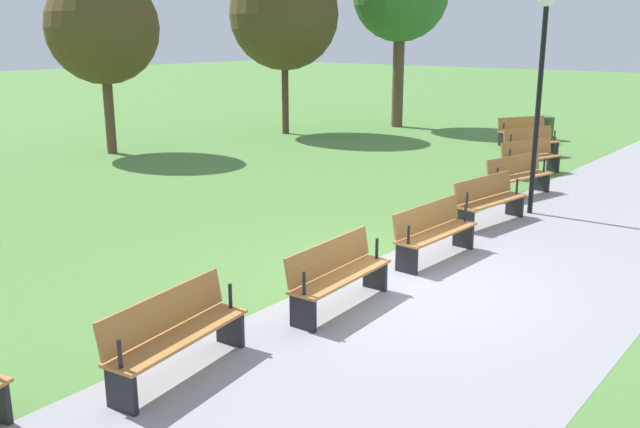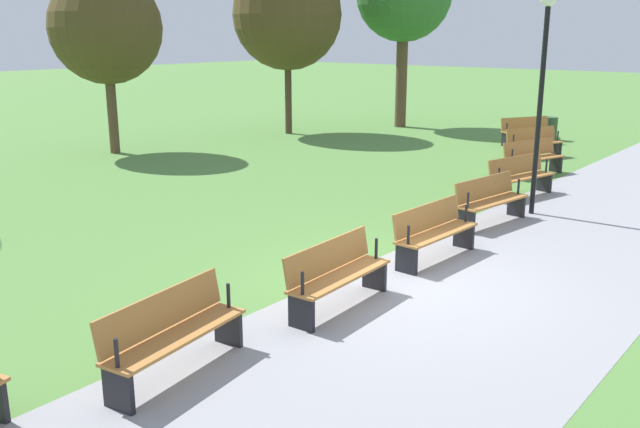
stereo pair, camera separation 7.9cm
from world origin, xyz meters
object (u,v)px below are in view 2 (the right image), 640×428
at_px(bench_6, 336,273).
at_px(tree_1, 106,28).
at_px(bench_2, 532,157).
at_px(trash_bin, 551,129).
at_px(bench_0, 527,130).
at_px(bench_1, 533,142).
at_px(bench_5, 434,231).
at_px(bench_4, 490,199).
at_px(bench_7, 172,332).
at_px(bench_3, 520,175).
at_px(lamp_post, 543,63).
at_px(tree_3, 287,15).

height_order(bench_6, tree_1, tree_1).
distance_m(bench_2, trash_bin, 6.45).
relative_size(bench_0, tree_1, 0.34).
relative_size(bench_1, bench_5, 1.01).
relative_size(bench_0, bench_2, 0.97).
distance_m(bench_4, tree_1, 12.82).
relative_size(bench_4, bench_7, 1.00).
xyz_separation_m(bench_1, bench_2, (2.38, 0.94, 0.00)).
relative_size(bench_3, trash_bin, 2.43).
relative_size(bench_3, bench_6, 1.02).
xyz_separation_m(bench_0, bench_7, (17.32, 3.28, 0.00)).
distance_m(bench_1, bench_6, 12.70).
relative_size(bench_2, bench_5, 1.02).
bearing_deg(bench_4, tree_1, -83.22).
height_order(bench_5, lamp_post, lamp_post).
height_order(bench_1, bench_4, same).
height_order(bench_4, bench_7, same).
bearing_deg(bench_6, bench_0, -169.29).
distance_m(bench_0, tree_3, 9.07).
xyz_separation_m(bench_5, tree_3, (-9.28, -11.28, 3.67)).
height_order(bench_0, bench_5, same).
relative_size(bench_5, tree_3, 0.30).
height_order(bench_3, trash_bin, bench_3).
bearing_deg(bench_5, lamp_post, -178.92).
height_order(bench_0, lamp_post, lamp_post).
xyz_separation_m(bench_1, bench_5, (9.92, 2.36, 0.00)).
xyz_separation_m(bench_7, trash_bin, (-18.83, -3.05, -0.09)).
bearing_deg(bench_7, trash_bin, -178.89).
bearing_deg(trash_bin, bench_1, 13.68).
bearing_deg(bench_2, bench_3, 34.93).
height_order(bench_1, bench_5, same).
bearing_deg(bench_3, tree_1, -65.92).
distance_m(bench_5, lamp_post, 4.56).
xyz_separation_m(bench_3, trash_bin, (-8.64, -2.57, -0.09)).
height_order(bench_0, bench_1, same).
bearing_deg(bench_2, bench_1, -139.70).
bearing_deg(lamp_post, bench_6, -0.96).
bearing_deg(tree_1, bench_7, 57.36).
xyz_separation_m(bench_5, bench_7, (5.12, -0.24, 0.00)).
height_order(bench_3, bench_6, same).
relative_size(bench_6, tree_3, 0.30).
distance_m(bench_2, bench_5, 7.67).
bearing_deg(trash_bin, lamp_post, 18.90).
xyz_separation_m(bench_4, tree_3, (-6.73, -11.04, 3.67)).
relative_size(bench_2, lamp_post, 0.43).
bearing_deg(tree_1, bench_0, 135.73).
bearing_deg(lamp_post, trash_bin, -161.10).
bearing_deg(bench_5, tree_3, -126.76).
height_order(bench_4, tree_1, tree_1).
relative_size(bench_7, trash_bin, 2.41).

